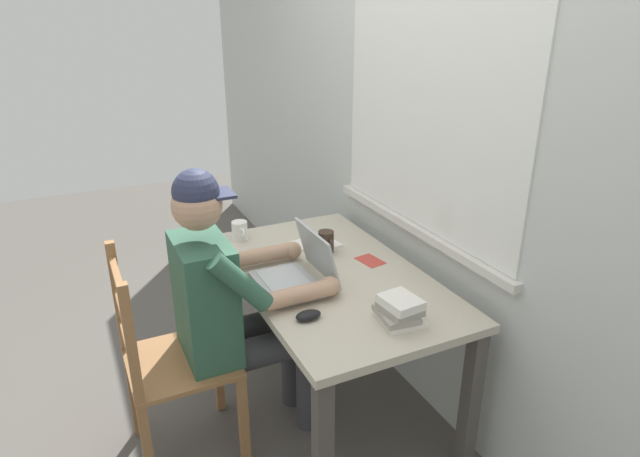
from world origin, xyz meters
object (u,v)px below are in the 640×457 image
coffee_mug_white (240,231)px  desk (330,292)px  laptop (299,271)px  computer_mouse (308,315)px  coffee_mug_dark (326,242)px  wooden_chair (167,362)px  seated_person (231,299)px  book_stack_main (399,310)px  landscape_photo_print (370,261)px

coffee_mug_white → desk: bearing=24.5°
desk → laptop: size_ratio=3.91×
computer_mouse → coffee_mug_dark: (-0.51, 0.33, 0.04)m
laptop → wooden_chair: bearing=-92.5°
seated_person → book_stack_main: seated_person is taller
seated_person → computer_mouse: seated_person is taller
seated_person → wooden_chair: seated_person is taller
wooden_chair → computer_mouse: wooden_chair is taller
computer_mouse → landscape_photo_print: 0.57m
seated_person → coffee_mug_white: seated_person is taller
coffee_mug_white → coffee_mug_dark: (0.32, 0.32, 0.01)m
desk → computer_mouse: size_ratio=12.92×
landscape_photo_print → seated_person: bearing=-96.6°
laptop → computer_mouse: size_ratio=3.30×
landscape_photo_print → coffee_mug_dark: bearing=-150.2°
laptop → landscape_photo_print: bearing=98.1°
coffee_mug_white → book_stack_main: (0.99, 0.29, 0.00)m
laptop → coffee_mug_dark: 0.33m
laptop → book_stack_main: laptop is taller
laptop → book_stack_main: (0.44, 0.21, -0.01)m
desk → landscape_photo_print: 0.24m
seated_person → coffee_mug_white: (-0.53, 0.21, 0.07)m
desk → coffee_mug_white: size_ratio=11.11×
wooden_chair → landscape_photo_print: wooden_chair is taller
seated_person → coffee_mug_dark: size_ratio=11.06×
book_stack_main → landscape_photo_print: book_stack_main is taller
desk → computer_mouse: (0.30, -0.24, 0.11)m
laptop → landscape_photo_print: (-0.05, 0.38, -0.05)m
seated_person → desk: bearing=89.7°
seated_person → book_stack_main: bearing=47.0°
wooden_chair → coffee_mug_white: 0.78m
landscape_photo_print → wooden_chair: bearing=-97.3°
desk → coffee_mug_dark: 0.27m
desk → book_stack_main: size_ratio=7.19×
book_stack_main → laptop: bearing=-154.6°
coffee_mug_white → landscape_photo_print: (0.50, 0.46, -0.05)m
desk → wooden_chair: bearing=-90.2°
desk → seated_person: size_ratio=1.04×
coffee_mug_white → book_stack_main: book_stack_main is taller
seated_person → landscape_photo_print: seated_person is taller
wooden_chair → coffee_mug_white: wooden_chair is taller
laptop → computer_mouse: laptop is taller
wooden_chair → coffee_mug_white: (-0.53, 0.49, 0.29)m
seated_person → landscape_photo_print: 0.67m
coffee_mug_dark → book_stack_main: same height
laptop → coffee_mug_white: (-0.55, -0.08, -0.01)m
laptop → coffee_mug_dark: size_ratio=2.93×
seated_person → coffee_mug_white: size_ratio=10.73×
seated_person → wooden_chair: (-0.00, -0.28, -0.22)m
coffee_mug_dark → laptop: bearing=-46.5°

